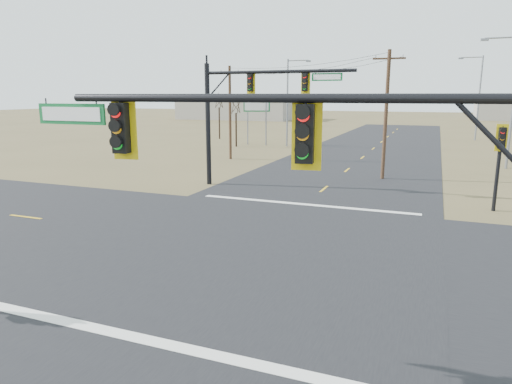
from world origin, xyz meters
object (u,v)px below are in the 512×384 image
streetlight_b (477,93)px  utility_pole_far (230,111)px  streetlight_c (289,98)px  streetlight_a (511,95)px  bare_tree_a (236,105)px  mast_arm_near (307,161)px  utility_pole_near (386,113)px  highway_sign (257,110)px  pedestal_signal_ne (500,148)px  mast_arm_far (248,99)px  bare_tree_b (219,100)px

streetlight_b → utility_pole_far: bearing=-153.4°
utility_pole_far → streetlight_c: streetlight_c is taller
utility_pole_far → streetlight_a: 23.25m
utility_pole_far → streetlight_c: bearing=81.2°
streetlight_c → utility_pole_far: bearing=-117.9°
bare_tree_a → mast_arm_near: bearing=-64.5°
utility_pole_near → streetlight_b: 34.73m
utility_pole_near → utility_pole_far: (-14.42, 5.58, -0.21)m
streetlight_a → bare_tree_a: (-26.76, 6.89, -1.07)m
streetlight_b → bare_tree_a: streetlight_b is taller
highway_sign → streetlight_b: streetlight_b is taller
utility_pole_near → highway_sign: 24.61m
mast_arm_near → bare_tree_a: bearing=107.3°
mast_arm_near → pedestal_signal_ne: size_ratio=2.31×
utility_pole_near → streetlight_a: size_ratio=0.85×
mast_arm_near → highway_sign: mast_arm_near is taller
streetlight_c → streetlight_a: bearing=-42.6°
mast_arm_far → utility_pole_far: size_ratio=1.14×
bare_tree_b → utility_pole_near: bearing=-43.9°
streetlight_c → bare_tree_b: (-11.62, 5.61, -0.34)m
bare_tree_a → bare_tree_b: (-6.01, 7.94, 0.40)m
bare_tree_a → bare_tree_b: bearing=127.1°
streetlight_c → mast_arm_near: bearing=-91.3°
utility_pole_near → streetlight_a: bearing=44.5°
streetlight_a → bare_tree_b: (-32.77, 14.84, -0.67)m
pedestal_signal_ne → utility_pole_far: (-20.79, 13.07, 1.17)m
utility_pole_far → highway_sign: 12.72m
streetlight_a → streetlight_c: size_ratio=1.06×
mast_arm_near → utility_pole_near: 25.12m
bare_tree_b → streetlight_a: bearing=-24.4°
mast_arm_near → utility_pole_near: bearing=84.4°
utility_pole_near → bare_tree_b: (-24.16, 23.29, 0.54)m
streetlight_a → streetlight_c: bearing=148.9°
streetlight_a → streetlight_b: bearing=83.8°
utility_pole_far → streetlight_b: bearing=51.5°
streetlight_b → streetlight_a: bearing=-113.5°
highway_sign → streetlight_b: size_ratio=0.54×
utility_pole_near → bare_tree_a: bearing=139.8°
mast_arm_far → highway_sign: 25.90m
bare_tree_b → mast_arm_near: bearing=-62.4°
pedestal_signal_ne → bare_tree_b: bare_tree_b is taller
highway_sign → streetlight_c: (4.13, -0.42, 1.34)m
streetlight_a → pedestal_signal_ne: bearing=-105.6°
utility_pole_near → highway_sign: bearing=132.7°
mast_arm_near → pedestal_signal_ne: 18.41m
mast_arm_near → utility_pole_far: size_ratio=1.22×
utility_pole_near → bare_tree_a: utility_pole_near is taller
streetlight_c → bare_tree_b: size_ratio=1.52×
streetlight_a → streetlight_c: streetlight_a is taller
utility_pole_far → bare_tree_b: utility_pole_far is taller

